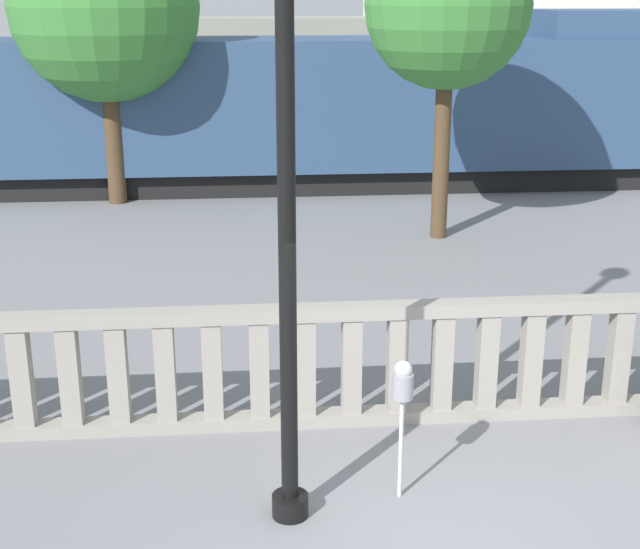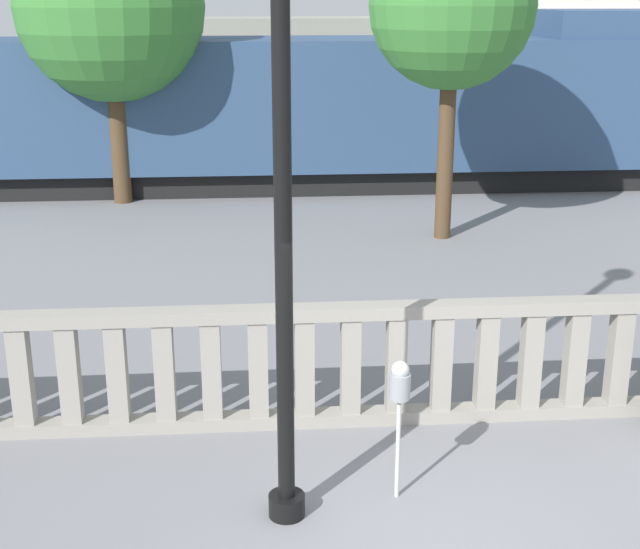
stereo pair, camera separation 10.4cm
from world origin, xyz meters
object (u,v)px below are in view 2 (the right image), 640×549
(train_near, at_px, (252,111))
(train_far, at_px, (465,69))
(tree_left, at_px, (110,7))
(lamppost, at_px, (281,36))
(tree_right, at_px, (452,7))
(parking_meter, at_px, (400,389))

(train_near, xyz_separation_m, train_far, (7.25, 9.85, 0.08))
(tree_left, bearing_deg, train_near, 23.61)
(lamppost, bearing_deg, train_far, 73.26)
(train_near, xyz_separation_m, tree_right, (3.47, -4.65, 2.34))
(lamppost, relative_size, train_far, 0.30)
(train_near, relative_size, train_far, 0.88)
(parking_meter, distance_m, train_far, 24.07)
(parking_meter, distance_m, train_near, 13.50)
(train_far, bearing_deg, tree_right, -104.60)
(lamppost, bearing_deg, tree_left, 103.70)
(tree_left, relative_size, tree_right, 1.07)
(train_near, distance_m, train_far, 12.23)
(tree_left, bearing_deg, tree_right, -28.32)
(lamppost, height_order, train_far, lamppost)
(parking_meter, relative_size, train_far, 0.06)
(lamppost, relative_size, parking_meter, 5.02)
(train_far, bearing_deg, lamppost, -106.74)
(lamppost, relative_size, tree_left, 1.11)
(parking_meter, relative_size, tree_right, 0.24)
(train_near, relative_size, tree_left, 3.26)
(train_far, relative_size, tree_right, 3.96)
(train_near, bearing_deg, lamppost, -89.25)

